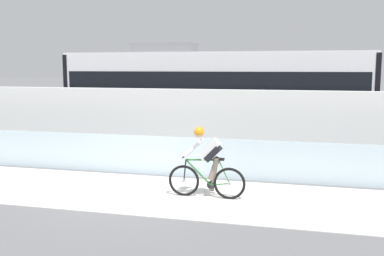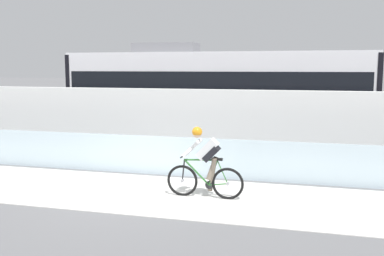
# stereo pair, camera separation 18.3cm
# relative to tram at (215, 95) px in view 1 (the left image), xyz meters

# --- Properties ---
(ground_plane) EXTENTS (200.00, 200.00, 0.00)m
(ground_plane) POSITION_rel_tram_xyz_m (-0.50, -6.85, -1.89)
(ground_plane) COLOR slate
(bike_path_deck) EXTENTS (32.00, 3.20, 0.01)m
(bike_path_deck) POSITION_rel_tram_xyz_m (-0.50, -6.85, -1.89)
(bike_path_deck) COLOR silver
(bike_path_deck) RESTS_ON ground
(glass_parapet) EXTENTS (32.00, 0.05, 1.06)m
(glass_parapet) POSITION_rel_tram_xyz_m (-0.50, -5.00, -1.36)
(glass_parapet) COLOR silver
(glass_parapet) RESTS_ON ground
(concrete_barrier_wall) EXTENTS (32.00, 0.36, 2.26)m
(concrete_barrier_wall) POSITION_rel_tram_xyz_m (-0.50, -3.20, -0.76)
(concrete_barrier_wall) COLOR silver
(concrete_barrier_wall) RESTS_ON ground
(tram_rail_near) EXTENTS (32.00, 0.08, 0.01)m
(tram_rail_near) POSITION_rel_tram_xyz_m (-0.50, -0.72, -1.89)
(tram_rail_near) COLOR #595654
(tram_rail_near) RESTS_ON ground
(tram_rail_far) EXTENTS (32.00, 0.08, 0.01)m
(tram_rail_far) POSITION_rel_tram_xyz_m (-0.50, 0.72, -1.89)
(tram_rail_far) COLOR #595654
(tram_rail_far) RESTS_ON ground
(tram) EXTENTS (11.06, 2.54, 3.81)m
(tram) POSITION_rel_tram_xyz_m (0.00, 0.00, 0.00)
(tram) COLOR silver
(tram) RESTS_ON ground
(cyclist_on_bike) EXTENTS (1.77, 0.58, 1.61)m
(cyclist_on_bike) POSITION_rel_tram_xyz_m (1.23, -6.85, -1.11)
(cyclist_on_bike) COLOR black
(cyclist_on_bike) RESTS_ON ground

